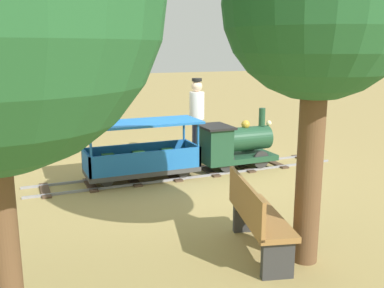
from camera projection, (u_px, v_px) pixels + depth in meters
ground_plane at (178, 176)px, 7.76m from camera, size 60.00×60.00×0.00m
track at (191, 173)px, 7.85m from camera, size 0.75×5.70×0.04m
locomotive at (234, 144)px, 8.07m from camera, size 0.71×1.45×1.08m
passenger_car at (142, 156)px, 7.42m from camera, size 0.81×2.00×0.97m
conductor_person at (197, 111)px, 8.84m from camera, size 0.30×0.30×1.62m
park_bench at (256, 217)px, 4.77m from camera, size 1.36×0.71×0.82m
oak_tree_far at (319, 6)px, 4.12m from camera, size 1.86×1.86×3.57m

